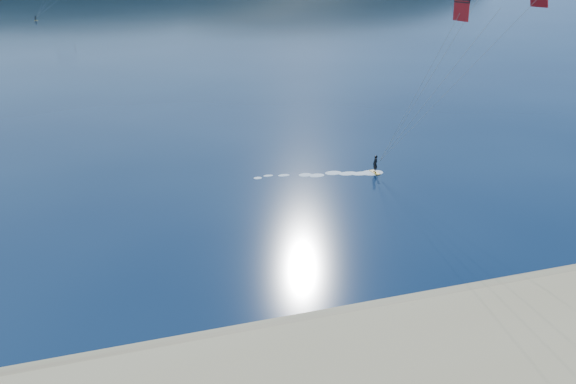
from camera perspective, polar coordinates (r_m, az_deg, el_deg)
The scene contains 2 objects.
wet_sand at distance 27.42m, azimuth -2.00°, elevation -14.43°, with size 220.00×2.50×0.10m.
kitesurfer_near at distance 43.82m, azimuth 19.94°, elevation 16.37°, with size 20.00×9.06×16.01m.
Camera 1 is at (-5.73, -16.91, 16.19)m, focal length 34.91 mm.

